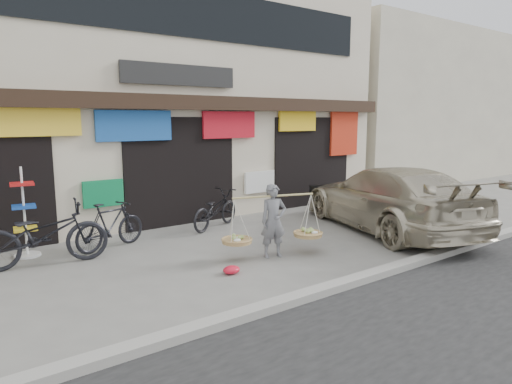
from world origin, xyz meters
TOP-DOWN VIEW (x-y plane):
  - ground at (0.00, 0.00)m, footprint 70.00×70.00m
  - kerb at (0.00, -2.00)m, footprint 70.00×0.25m
  - shophouse_block at (-0.00, 6.42)m, footprint 14.00×6.32m
  - neighbor_east at (13.50, 7.00)m, footprint 12.00×7.00m
  - street_vendor at (0.12, -0.05)m, footprint 1.98×0.99m
  - bike_0 at (-3.57, 2.01)m, footprint 2.32×1.08m
  - bike_1 at (-2.22, 2.39)m, footprint 1.70×0.92m
  - bike_2 at (0.46, 2.66)m, footprint 1.86×1.29m
  - suv at (3.71, 0.02)m, footprint 3.64×5.71m
  - display_rack at (-3.72, 2.84)m, footprint 0.48×0.48m
  - red_bag at (-1.09, -0.39)m, footprint 0.31×0.25m

SIDE VIEW (x-z plane):
  - ground at x=0.00m, z-range 0.00..0.00m
  - kerb at x=0.00m, z-range 0.00..0.12m
  - red_bag at x=-1.09m, z-range 0.00..0.14m
  - bike_2 at x=0.46m, z-range 0.00..0.93m
  - bike_1 at x=-2.22m, z-range 0.00..0.98m
  - bike_0 at x=-3.57m, z-range 0.00..1.17m
  - street_vendor at x=0.12m, z-range -0.07..1.36m
  - display_rack at x=-3.72m, z-range -0.17..1.59m
  - suv at x=3.71m, z-range 0.00..1.54m
  - neighbor_east at x=13.50m, z-range 0.00..6.40m
  - shophouse_block at x=0.00m, z-range -0.05..6.95m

